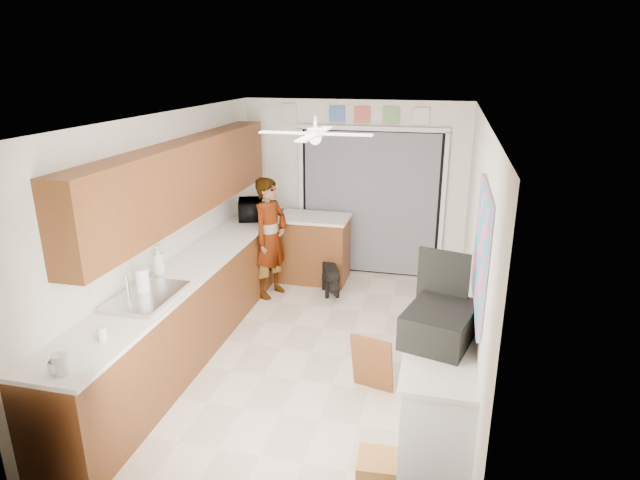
# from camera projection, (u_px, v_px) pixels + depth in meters

# --- Properties ---
(floor) EXTENTS (5.00, 5.00, 0.00)m
(floor) POSITION_uv_depth(u_px,v_px,m) (311.00, 352.00, 5.81)
(floor) COLOR beige
(floor) RESTS_ON ground
(ceiling) EXTENTS (5.00, 5.00, 0.00)m
(ceiling) POSITION_uv_depth(u_px,v_px,m) (310.00, 117.00, 5.01)
(ceiling) COLOR white
(ceiling) RESTS_ON ground
(wall_back) EXTENTS (3.20, 0.00, 3.20)m
(wall_back) POSITION_uv_depth(u_px,v_px,m) (354.00, 189.00, 7.71)
(wall_back) COLOR white
(wall_back) RESTS_ON ground
(wall_front) EXTENTS (3.20, 0.00, 3.20)m
(wall_front) POSITION_uv_depth(u_px,v_px,m) (204.00, 378.00, 3.10)
(wall_front) COLOR white
(wall_front) RESTS_ON ground
(wall_left) EXTENTS (0.00, 5.00, 5.00)m
(wall_left) POSITION_uv_depth(u_px,v_px,m) (167.00, 232.00, 5.76)
(wall_left) COLOR white
(wall_left) RESTS_ON ground
(wall_right) EXTENTS (0.00, 5.00, 5.00)m
(wall_right) POSITION_uv_depth(u_px,v_px,m) (474.00, 255.00, 5.06)
(wall_right) COLOR white
(wall_right) RESTS_ON ground
(left_base_cabinets) EXTENTS (0.60, 4.80, 0.90)m
(left_base_cabinets) POSITION_uv_depth(u_px,v_px,m) (198.00, 302.00, 5.95)
(left_base_cabinets) COLOR brown
(left_base_cabinets) RESTS_ON floor
(left_countertop) EXTENTS (0.62, 4.80, 0.04)m
(left_countertop) POSITION_uv_depth(u_px,v_px,m) (196.00, 263.00, 5.80)
(left_countertop) COLOR white
(left_countertop) RESTS_ON left_base_cabinets
(upper_cabinets) EXTENTS (0.32, 4.00, 0.80)m
(upper_cabinets) POSITION_uv_depth(u_px,v_px,m) (185.00, 179.00, 5.74)
(upper_cabinets) COLOR brown
(upper_cabinets) RESTS_ON wall_left
(sink_basin) EXTENTS (0.50, 0.76, 0.06)m
(sink_basin) POSITION_uv_depth(u_px,v_px,m) (147.00, 297.00, 4.86)
(sink_basin) COLOR silver
(sink_basin) RESTS_ON left_countertop
(faucet) EXTENTS (0.03, 0.03, 0.22)m
(faucet) POSITION_uv_depth(u_px,v_px,m) (127.00, 286.00, 4.88)
(faucet) COLOR silver
(faucet) RESTS_ON left_countertop
(peninsula_base) EXTENTS (1.00, 0.60, 0.90)m
(peninsula_base) POSITION_uv_depth(u_px,v_px,m) (312.00, 249.00, 7.62)
(peninsula_base) COLOR brown
(peninsula_base) RESTS_ON floor
(peninsula_top) EXTENTS (1.04, 0.64, 0.04)m
(peninsula_top) POSITION_uv_depth(u_px,v_px,m) (312.00, 218.00, 7.47)
(peninsula_top) COLOR white
(peninsula_top) RESTS_ON peninsula_base
(back_opening_recess) EXTENTS (2.00, 0.06, 2.10)m
(back_opening_recess) POSITION_uv_depth(u_px,v_px,m) (370.00, 204.00, 7.70)
(back_opening_recess) COLOR black
(back_opening_recess) RESTS_ON wall_back
(curtain_panel) EXTENTS (1.90, 0.03, 2.05)m
(curtain_panel) POSITION_uv_depth(u_px,v_px,m) (370.00, 204.00, 7.66)
(curtain_panel) COLOR gray
(curtain_panel) RESTS_ON wall_back
(door_trim_left) EXTENTS (0.06, 0.04, 2.10)m
(door_trim_left) POSITION_uv_depth(u_px,v_px,m) (301.00, 200.00, 7.89)
(door_trim_left) COLOR white
(door_trim_left) RESTS_ON wall_back
(door_trim_right) EXTENTS (0.06, 0.04, 2.10)m
(door_trim_right) POSITION_uv_depth(u_px,v_px,m) (442.00, 208.00, 7.44)
(door_trim_right) COLOR white
(door_trim_right) RESTS_ON wall_back
(door_trim_head) EXTENTS (2.10, 0.04, 0.06)m
(door_trim_head) POSITION_uv_depth(u_px,v_px,m) (372.00, 129.00, 7.33)
(door_trim_head) COLOR white
(door_trim_head) RESTS_ON wall_back
(header_frame_1) EXTENTS (0.22, 0.02, 0.22)m
(header_frame_1) POSITION_uv_depth(u_px,v_px,m) (337.00, 114.00, 7.41)
(header_frame_1) COLOR #486EC0
(header_frame_1) RESTS_ON wall_back
(header_frame_2) EXTENTS (0.22, 0.02, 0.22)m
(header_frame_2) POSITION_uv_depth(u_px,v_px,m) (362.00, 115.00, 7.33)
(header_frame_2) COLOR #CE5C4D
(header_frame_2) RESTS_ON wall_back
(header_frame_3) EXTENTS (0.22, 0.02, 0.22)m
(header_frame_3) POSITION_uv_depth(u_px,v_px,m) (391.00, 115.00, 7.24)
(header_frame_3) COLOR #6CA860
(header_frame_3) RESTS_ON wall_back
(header_frame_4) EXTENTS (0.22, 0.02, 0.22)m
(header_frame_4) POSITION_uv_depth(u_px,v_px,m) (421.00, 116.00, 7.16)
(header_frame_4) COLOR white
(header_frame_4) RESTS_ON wall_back
(route66_sign) EXTENTS (0.22, 0.02, 0.26)m
(route66_sign) POSITION_uv_depth(u_px,v_px,m) (289.00, 113.00, 7.56)
(route66_sign) COLOR silver
(route66_sign) RESTS_ON wall_back
(right_counter_base) EXTENTS (0.50, 1.40, 0.90)m
(right_counter_base) POSITION_uv_depth(u_px,v_px,m) (438.00, 397.00, 4.26)
(right_counter_base) COLOR white
(right_counter_base) RESTS_ON floor
(right_counter_top) EXTENTS (0.54, 1.44, 0.04)m
(right_counter_top) POSITION_uv_depth(u_px,v_px,m) (441.00, 345.00, 4.11)
(right_counter_top) COLOR white
(right_counter_top) RESTS_ON right_counter_base
(abstract_painting) EXTENTS (0.03, 1.15, 0.95)m
(abstract_painting) POSITION_uv_depth(u_px,v_px,m) (481.00, 250.00, 4.01)
(abstract_painting) COLOR pink
(abstract_painting) RESTS_ON wall_right
(ceiling_fan) EXTENTS (1.14, 1.14, 0.24)m
(ceiling_fan) POSITION_uv_depth(u_px,v_px,m) (315.00, 134.00, 5.25)
(ceiling_fan) COLOR white
(ceiling_fan) RESTS_ON ceiling
(microwave) EXTENTS (0.46, 0.55, 0.26)m
(microwave) POSITION_uv_depth(u_px,v_px,m) (251.00, 209.00, 7.31)
(microwave) COLOR black
(microwave) RESTS_ON left_countertop
(soap_bottle) EXTENTS (0.15, 0.15, 0.33)m
(soap_bottle) POSITION_uv_depth(u_px,v_px,m) (159.00, 260.00, 5.35)
(soap_bottle) COLOR silver
(soap_bottle) RESTS_ON left_countertop
(cup) EXTENTS (0.13, 0.13, 0.10)m
(cup) POSITION_uv_depth(u_px,v_px,m) (57.00, 367.00, 3.69)
(cup) COLOR white
(cup) RESTS_ON left_countertop
(jar_a) EXTENTS (0.12, 0.12, 0.15)m
(jar_a) POSITION_uv_depth(u_px,v_px,m) (60.00, 364.00, 3.67)
(jar_a) COLOR silver
(jar_a) RESTS_ON left_countertop
(jar_b) EXTENTS (0.09, 0.09, 0.11)m
(jar_b) POSITION_uv_depth(u_px,v_px,m) (102.00, 334.00, 4.13)
(jar_b) COLOR silver
(jar_b) RESTS_ON left_countertop
(paper_towel_roll) EXTENTS (0.14, 0.14, 0.26)m
(paper_towel_roll) POSITION_uv_depth(u_px,v_px,m) (143.00, 282.00, 4.91)
(paper_towel_roll) COLOR white
(paper_towel_roll) RESTS_ON left_countertop
(suitcase) EXTENTS (0.62, 0.73, 0.27)m
(suitcase) POSITION_uv_depth(u_px,v_px,m) (440.00, 324.00, 4.11)
(suitcase) COLOR black
(suitcase) RESTS_ON right_counter_top
(suitcase_rim) EXTENTS (0.58, 0.68, 0.02)m
(suitcase_rim) POSITION_uv_depth(u_px,v_px,m) (439.00, 337.00, 4.14)
(suitcase_rim) COLOR yellow
(suitcase_rim) RESTS_ON suitcase
(suitcase_lid) EXTENTS (0.41, 0.14, 0.50)m
(suitcase_lid) POSITION_uv_depth(u_px,v_px,m) (443.00, 280.00, 4.30)
(suitcase_lid) COLOR black
(suitcase_lid) RESTS_ON suitcase
(cardboard_box) EXTENTS (0.42, 0.32, 0.25)m
(cardboard_box) POSITION_uv_depth(u_px,v_px,m) (384.00, 473.00, 3.93)
(cardboard_box) COLOR #B9833A
(cardboard_box) RESTS_ON floor
(cabinet_door_panel) EXTENTS (0.42, 0.24, 0.59)m
(cabinet_door_panel) POSITION_uv_depth(u_px,v_px,m) (372.00, 363.00, 5.02)
(cabinet_door_panel) COLOR brown
(cabinet_door_panel) RESTS_ON floor
(man) EXTENTS (0.55, 0.68, 1.60)m
(man) POSITION_uv_depth(u_px,v_px,m) (270.00, 238.00, 6.99)
(man) COLOR white
(man) RESTS_ON floor
(dog) EXTENTS (0.44, 0.62, 0.45)m
(dog) POSITION_uv_depth(u_px,v_px,m) (331.00, 278.00, 7.19)
(dog) COLOR black
(dog) RESTS_ON floor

